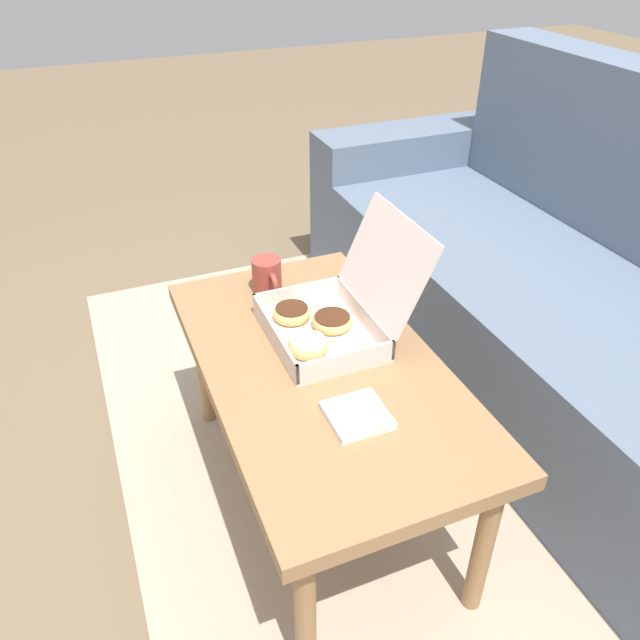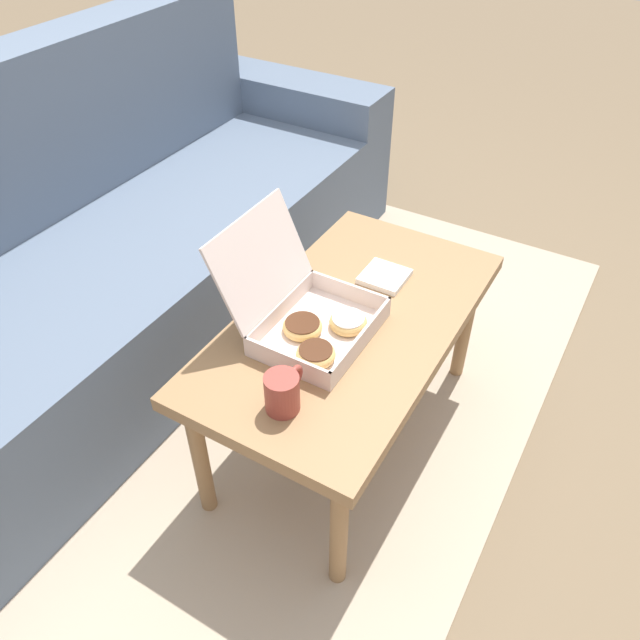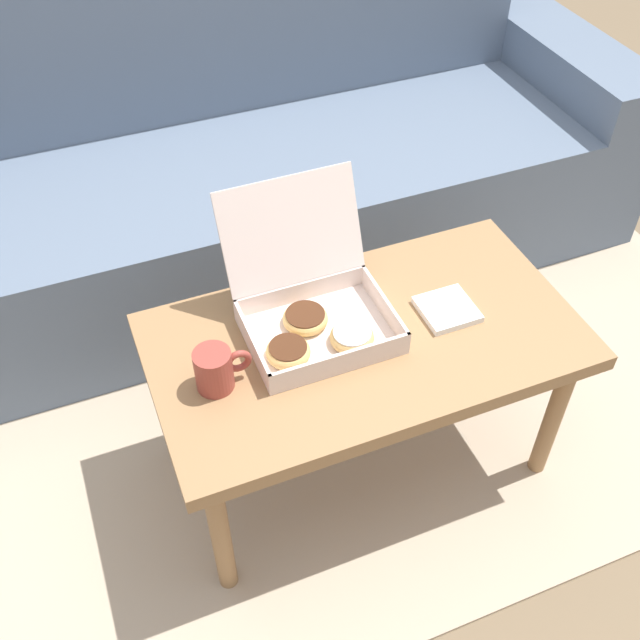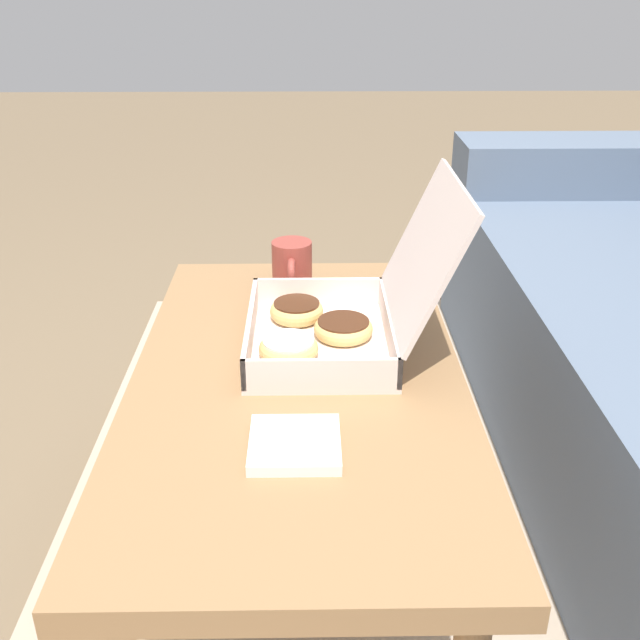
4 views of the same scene
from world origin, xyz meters
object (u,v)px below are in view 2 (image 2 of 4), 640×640
(coffee_mug, at_px, (283,392))
(couch, at_px, (106,262))
(coffee_table, at_px, (349,333))
(pastry_box, at_px, (309,317))

(coffee_mug, bearing_deg, couch, 69.77)
(coffee_table, bearing_deg, pastry_box, 147.28)
(couch, height_order, coffee_mug, couch)
(couch, distance_m, coffee_mug, 1.03)
(coffee_table, xyz_separation_m, coffee_mug, (-0.35, -0.01, 0.10))
(couch, xyz_separation_m, coffee_table, (0.00, -0.94, 0.10))
(pastry_box, bearing_deg, coffee_table, -32.72)
(pastry_box, distance_m, coffee_mug, 0.26)
(coffee_table, relative_size, pastry_box, 2.80)
(coffee_table, relative_size, coffee_mug, 7.89)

